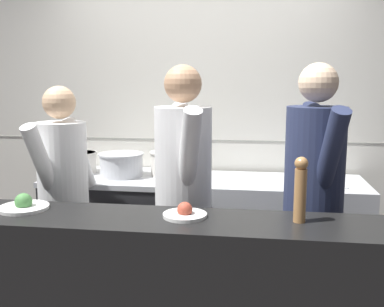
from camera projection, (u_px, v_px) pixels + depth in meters
wall_back_tiled at (202, 122)px, 3.84m from camera, size 8.00×0.06×2.60m
oven_range at (123, 229)px, 3.68m from camera, size 1.14×0.71×0.90m
prep_counter at (280, 238)px, 3.50m from camera, size 1.27×0.65×0.90m
pass_counter at (177, 307)px, 2.37m from camera, size 3.05×0.45×0.96m
stock_pot at (81, 162)px, 3.68m from camera, size 0.26×0.26×0.17m
sauce_pot at (121, 164)px, 3.55m from camera, size 0.36×0.36×0.18m
braising_pot at (169, 163)px, 3.59m from camera, size 0.31×0.31×0.19m
chefs_knife at (321, 184)px, 3.29m from camera, size 0.32×0.16×0.02m
plated_dish_main at (24, 205)px, 2.46m from camera, size 0.27×0.27×0.09m
plated_dish_appetiser at (185, 213)px, 2.33m from camera, size 0.23×0.23×0.08m
pepper_mill at (300, 188)px, 2.22m from camera, size 0.07×0.07×0.33m
chef_head_cook at (64, 194)px, 3.01m from camera, size 0.39×0.71×1.62m
chef_sous at (183, 190)px, 2.83m from camera, size 0.45×0.75×1.75m
chef_line at (313, 193)px, 2.73m from camera, size 0.44×0.77×1.76m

